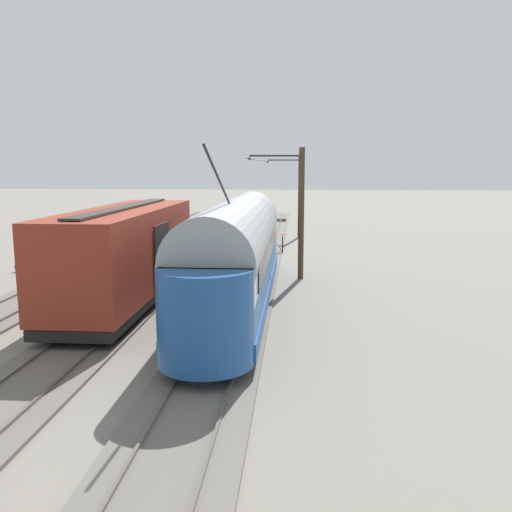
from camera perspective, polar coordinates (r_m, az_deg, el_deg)
ground_plane at (r=26.41m, az=-10.68°, el=-2.90°), size 220.00×220.00×0.00m
track_streetcar_siding at (r=25.92m, az=-0.93°, el=-2.84°), size 2.80×80.00×0.18m
track_adjacent_siding at (r=26.69m, az=-10.51°, el=-2.64°), size 2.80×80.00×0.18m
track_third_siding at (r=28.16m, az=-19.32°, el=-2.39°), size 2.80×80.00×0.18m
vintage_streetcar at (r=21.16m, az=-2.05°, el=0.45°), size 2.65×17.28×5.95m
boxcar_adjacent at (r=22.07m, az=-13.62°, el=0.31°), size 2.96×11.57×3.85m
catenary_pole_foreground at (r=42.87m, az=4.56°, el=6.51°), size 2.78×0.28×6.50m
catenary_pole_mid_near at (r=26.69m, az=4.65°, el=4.77°), size 2.78×0.28×6.50m
overhead_wire_run at (r=35.39m, az=0.72°, el=10.07°), size 2.58×20.21×0.18m
switch_stand at (r=35.17m, az=2.81°, el=1.47°), size 0.50×0.30×1.24m
spare_tie_stack at (r=31.29m, az=-21.93°, el=-1.00°), size 2.40×2.40×0.54m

